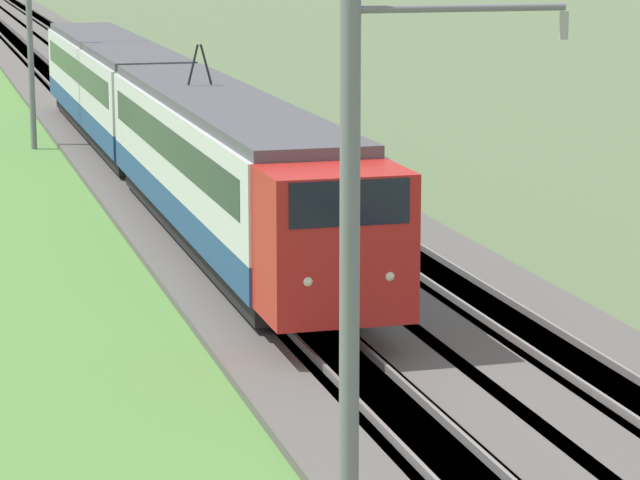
% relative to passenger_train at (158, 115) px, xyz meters
% --- Properties ---
extents(ballast_main, '(240.00, 4.40, 0.30)m').
position_rel_passenger_train_xyz_m(ballast_main, '(13.65, 0.00, -2.26)').
color(ballast_main, '#605B56').
rests_on(ballast_main, ground).
extents(ballast_adjacent, '(240.00, 4.40, 0.30)m').
position_rel_passenger_train_xyz_m(ballast_adjacent, '(13.65, -4.05, -2.26)').
color(ballast_adjacent, '#605B56').
rests_on(ballast_adjacent, ground).
extents(track_main, '(240.00, 1.57, 0.45)m').
position_rel_passenger_train_xyz_m(track_main, '(13.65, 0.00, -2.25)').
color(track_main, '#4C4238').
rests_on(track_main, ground).
extents(track_adjacent, '(240.00, 1.57, 0.45)m').
position_rel_passenger_train_xyz_m(track_adjacent, '(13.65, -4.05, -2.25)').
color(track_adjacent, '#4C4238').
rests_on(track_adjacent, ground).
extents(passenger_train, '(41.66, 2.83, 5.13)m').
position_rel_passenger_train_xyz_m(passenger_train, '(0.00, 0.00, 0.00)').
color(passenger_train, red).
rests_on(passenger_train, ground).
extents(catenary_mast_near, '(0.22, 2.56, 8.23)m').
position_rel_passenger_train_xyz_m(catenary_mast_near, '(-31.41, 3.01, 1.85)').
color(catenary_mast_near, slate).
rests_on(catenary_mast_near, ground).
extents(catenary_mast_mid, '(0.22, 2.56, 8.53)m').
position_rel_passenger_train_xyz_m(catenary_mast_mid, '(9.59, 3.01, 2.00)').
color(catenary_mast_mid, slate).
rests_on(catenary_mast_mid, ground).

